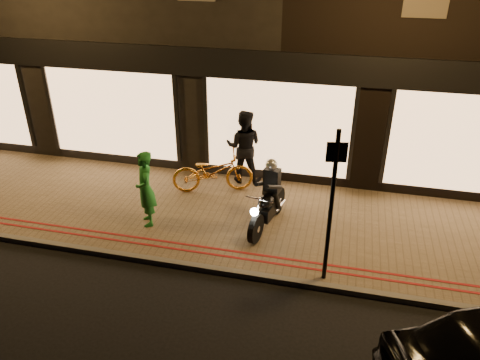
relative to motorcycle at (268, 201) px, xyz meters
The scene contains 9 objects.
ground 1.94m from the motorcycle, 96.23° to the right, with size 90.00×90.00×0.00m, color black.
sidewalk 0.74m from the motorcycle, 131.86° to the left, with size 50.00×4.00×0.12m, color brown.
kerb_stone 1.87m from the motorcycle, 96.41° to the right, with size 50.00×0.14×0.12m, color #59544C.
red_kerb_lines 1.39m from the motorcycle, 98.98° to the right, with size 50.00×0.26×0.01m.
motorcycle is the anchor object (origin of this frame).
sign_post 2.31m from the motorcycle, 48.26° to the right, with size 0.35×0.09×3.00m.
bicycle_gold 2.08m from the motorcycle, 142.23° to the left, with size 0.70×2.02×1.06m, color #C67B23.
person_green 2.69m from the motorcycle, 168.79° to the right, with size 0.63×0.41×1.73m, color #1F7527.
person_dark 2.29m from the motorcycle, 116.81° to the left, with size 0.94×0.73×1.93m, color black.
Camera 1 is at (1.66, -6.94, 5.86)m, focal length 35.00 mm.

